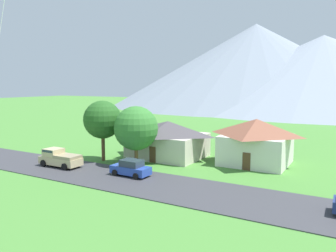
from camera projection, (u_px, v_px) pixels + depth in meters
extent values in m
cube|color=#38383D|center=(208.00, 194.00, 29.45)|extent=(160.00, 7.77, 0.08)
cone|color=gray|center=(255.00, 65.00, 150.62)|extent=(126.33, 126.33, 35.75)
cone|color=gray|center=(322.00, 72.00, 134.86)|extent=(127.64, 127.64, 28.65)
cube|color=beige|center=(168.00, 146.00, 44.24)|extent=(8.85, 7.53, 3.06)
pyramid|color=#474247|center=(168.00, 128.00, 43.95)|extent=(9.55, 8.13, 1.69)
cube|color=brown|center=(153.00, 155.00, 41.06)|extent=(0.90, 0.06, 2.00)
cube|color=silver|center=(256.00, 149.00, 40.50)|extent=(7.48, 7.26, 3.50)
pyramid|color=brown|center=(256.00, 127.00, 40.16)|extent=(8.08, 7.85, 1.93)
cube|color=brown|center=(246.00, 162.00, 37.46)|extent=(0.90, 0.06, 2.00)
cylinder|color=brown|center=(136.00, 155.00, 40.16)|extent=(0.44, 0.44, 2.41)
sphere|color=#33752D|center=(136.00, 128.00, 39.77)|extent=(5.24, 5.24, 5.24)
cylinder|color=brown|center=(103.00, 147.00, 42.23)|extent=(0.44, 0.44, 3.39)
sphere|color=#23561E|center=(103.00, 120.00, 41.79)|extent=(4.72, 4.72, 4.72)
cube|color=#2847A8|center=(131.00, 170.00, 35.12)|extent=(4.24, 1.89, 0.80)
cube|color=#2D3847|center=(132.00, 163.00, 34.95)|extent=(2.23, 1.63, 0.68)
cylinder|color=black|center=(115.00, 173.00, 35.07)|extent=(0.64, 0.25, 0.64)
cylinder|color=black|center=(126.00, 169.00, 36.63)|extent=(0.64, 0.25, 0.64)
cylinder|color=black|center=(136.00, 176.00, 33.68)|extent=(0.64, 0.25, 0.64)
cylinder|color=black|center=(146.00, 172.00, 35.24)|extent=(0.64, 0.25, 0.64)
cube|color=#C6B284|center=(61.00, 161.00, 38.99)|extent=(5.22, 2.06, 0.84)
cube|color=#C6B284|center=(54.00, 152.00, 39.42)|extent=(1.92, 1.86, 0.90)
cube|color=#2D3847|center=(53.00, 150.00, 39.38)|extent=(1.64, 1.90, 0.28)
cube|color=tan|center=(68.00, 157.00, 38.35)|extent=(2.72, 1.99, 0.36)
cylinder|color=black|center=(43.00, 163.00, 38.97)|extent=(0.76, 0.29, 0.76)
cylinder|color=black|center=(57.00, 160.00, 40.73)|extent=(0.76, 0.29, 0.76)
cylinder|color=black|center=(65.00, 167.00, 37.31)|extent=(0.76, 0.29, 0.76)
cylinder|color=black|center=(78.00, 163.00, 39.08)|extent=(0.76, 0.29, 0.76)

